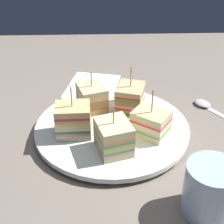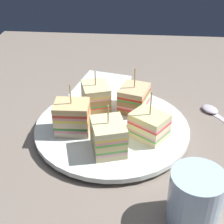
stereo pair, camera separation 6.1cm
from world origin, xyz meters
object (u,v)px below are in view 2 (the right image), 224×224
at_px(sandwich_wedge_4, 134,98).
at_px(sandwich_wedge_3, 149,125).
at_px(napkin, 101,85).
at_px(plate, 112,128).
at_px(sandwich_wedge_0, 96,96).
at_px(sandwich_wedge_1, 72,118).
at_px(drinking_glass, 195,201).
at_px(spoon, 216,113).
at_px(sandwich_wedge_2, 109,137).

bearing_deg(sandwich_wedge_4, sandwich_wedge_3, 34.44).
height_order(sandwich_wedge_3, napkin, sandwich_wedge_3).
relative_size(plate, sandwich_wedge_0, 3.54).
distance_m(sandwich_wedge_1, drinking_glass, 0.26).
xyz_separation_m(plate, sandwich_wedge_4, (-0.06, 0.04, 0.03)).
xyz_separation_m(sandwich_wedge_4, spoon, (-0.02, 0.17, -0.04)).
relative_size(plate, sandwich_wedge_2, 3.26).
bearing_deg(napkin, spoon, 66.91).
bearing_deg(sandwich_wedge_4, spoon, 112.25).
height_order(spoon, drinking_glass, drinking_glass).
height_order(spoon, napkin, spoon).
xyz_separation_m(plate, drinking_glass, (0.19, 0.13, 0.02)).
relative_size(sandwich_wedge_0, drinking_glass, 1.03).
xyz_separation_m(sandwich_wedge_1, sandwich_wedge_2, (0.05, 0.07, -0.00)).
distance_m(sandwich_wedge_4, napkin, 0.15).
bearing_deg(sandwich_wedge_1, napkin, 80.30).
distance_m(spoon, drinking_glass, 0.29).
relative_size(sandwich_wedge_4, drinking_glass, 1.13).
relative_size(sandwich_wedge_2, drinking_glass, 1.11).
bearing_deg(spoon, sandwich_wedge_0, 59.49).
bearing_deg(napkin, drinking_glass, 23.91).
bearing_deg(drinking_glass, plate, -146.59).
height_order(plate, sandwich_wedge_3, sandwich_wedge_3).
bearing_deg(sandwich_wedge_2, plate, -15.61).
distance_m(sandwich_wedge_1, spoon, 0.30).
height_order(sandwich_wedge_3, spoon, sandwich_wedge_3).
bearing_deg(sandwich_wedge_0, spoon, 76.13).
relative_size(sandwich_wedge_1, napkin, 0.69).
height_order(sandwich_wedge_0, spoon, sandwich_wedge_0).
xyz_separation_m(sandwich_wedge_0, sandwich_wedge_1, (0.09, -0.03, 0.00)).
bearing_deg(sandwich_wedge_1, sandwich_wedge_2, -36.96).
relative_size(sandwich_wedge_2, sandwich_wedge_3, 0.98).
xyz_separation_m(sandwich_wedge_0, drinking_glass, (0.26, 0.17, -0.01)).
height_order(sandwich_wedge_0, napkin, sandwich_wedge_0).
bearing_deg(plate, spoon, 110.87).
relative_size(plate, spoon, 2.23).
xyz_separation_m(sandwich_wedge_1, drinking_glass, (0.17, 0.20, -0.01)).
bearing_deg(sandwich_wedge_2, sandwich_wedge_4, -32.06).
bearing_deg(spoon, sandwich_wedge_1, 75.97).
bearing_deg(drinking_glass, sandwich_wedge_4, -160.88).
relative_size(sandwich_wedge_2, sandwich_wedge_4, 0.98).
xyz_separation_m(sandwich_wedge_1, napkin, (-0.21, 0.03, -0.04)).
xyz_separation_m(sandwich_wedge_3, napkin, (-0.22, -0.11, -0.04)).
relative_size(sandwich_wedge_1, sandwich_wedge_4, 1.07).
relative_size(sandwich_wedge_1, drinking_glass, 1.21).
relative_size(spoon, drinking_glass, 1.63).
xyz_separation_m(sandwich_wedge_2, napkin, (-0.26, -0.04, -0.04)).
bearing_deg(napkin, sandwich_wedge_4, 32.73).
bearing_deg(napkin, sandwich_wedge_3, 26.99).
bearing_deg(sandwich_wedge_1, sandwich_wedge_3, -3.49).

